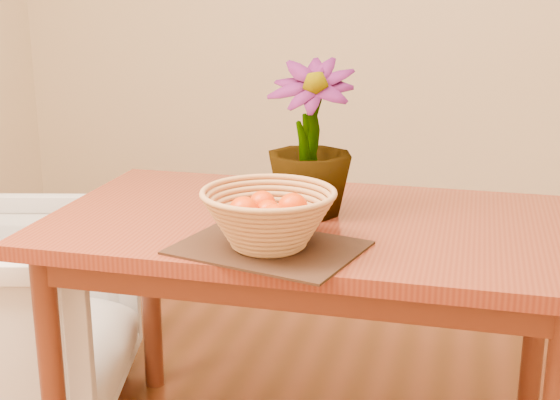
% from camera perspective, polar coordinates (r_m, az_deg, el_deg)
% --- Properties ---
extents(table, '(1.40, 0.80, 0.75)m').
position_cam_1_polar(table, '(2.10, 2.33, -3.64)').
color(table, maroon).
rests_on(table, floor).
extents(placemat, '(0.48, 0.40, 0.01)m').
position_cam_1_polar(placemat, '(1.84, -0.83, -3.51)').
color(placemat, black).
rests_on(placemat, table).
extents(wicker_basket, '(0.32, 0.32, 0.13)m').
position_cam_1_polar(wicker_basket, '(1.82, -0.84, -1.50)').
color(wicker_basket, '#BA794D').
rests_on(wicker_basket, placemat).
extents(orange_pile, '(0.17, 0.17, 0.07)m').
position_cam_1_polar(orange_pile, '(1.81, -0.85, -0.78)').
color(orange_pile, '#F54103').
rests_on(orange_pile, wicker_basket).
extents(potted_plant, '(0.24, 0.24, 0.41)m').
position_cam_1_polar(potted_plant, '(2.07, 2.18, 4.51)').
color(potted_plant, '#194614').
rests_on(potted_plant, table).
extents(armchair, '(0.82, 0.85, 0.73)m').
position_cam_1_polar(armchair, '(2.62, -19.31, -7.45)').
color(armchair, '#846A5B').
rests_on(armchair, floor).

